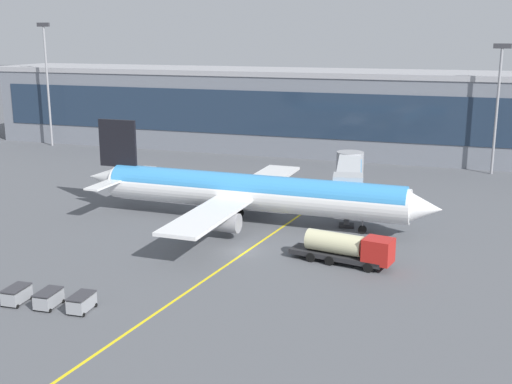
% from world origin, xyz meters
% --- Properties ---
extents(ground_plane, '(700.00, 700.00, 0.00)m').
position_xyz_m(ground_plane, '(0.00, 0.00, 0.00)').
color(ground_plane, '#515459').
extents(apron_lead_in_line, '(8.81, 79.58, 0.01)m').
position_xyz_m(apron_lead_in_line, '(0.88, 2.00, 0.00)').
color(apron_lead_in_line, yellow).
rests_on(apron_lead_in_line, ground_plane).
extents(terminal_building, '(179.34, 18.88, 16.13)m').
position_xyz_m(terminal_building, '(12.15, 63.47, 8.09)').
color(terminal_building, slate).
rests_on(terminal_building, ground_plane).
extents(main_airliner, '(46.66, 36.90, 12.14)m').
position_xyz_m(main_airliner, '(-2.75, 10.92, 3.92)').
color(main_airliner, white).
rests_on(main_airliner, ground_plane).
extents(jet_bridge, '(6.63, 18.99, 6.61)m').
position_xyz_m(jet_bridge, '(7.77, 21.07, 4.89)').
color(jet_bridge, '#B2B7BC').
rests_on(jet_bridge, ground_plane).
extents(fuel_tanker, '(11.07, 4.41, 3.25)m').
position_xyz_m(fuel_tanker, '(11.86, -0.29, 1.75)').
color(fuel_tanker, '#232326').
rests_on(fuel_tanker, ground_plane).
extents(baggage_cart_0, '(1.76, 2.74, 1.48)m').
position_xyz_m(baggage_cart_0, '(-13.81, -19.50, 0.78)').
color(baggage_cart_0, gray).
rests_on(baggage_cart_0, ground_plane).
extents(baggage_cart_1, '(1.76, 2.74, 1.48)m').
position_xyz_m(baggage_cart_1, '(-10.62, -19.31, 0.78)').
color(baggage_cart_1, gray).
rests_on(baggage_cart_1, ground_plane).
extents(baggage_cart_2, '(1.76, 2.74, 1.48)m').
position_xyz_m(baggage_cart_2, '(-7.42, -19.12, 0.78)').
color(baggage_cart_2, gray).
rests_on(baggage_cart_2, ground_plane).
extents(apron_light_mast_0, '(2.80, 0.50, 21.57)m').
position_xyz_m(apron_light_mast_0, '(26.37, 51.51, 12.73)').
color(apron_light_mast_0, gray).
rests_on(apron_light_mast_0, ground_plane).
extents(apron_light_mast_1, '(2.80, 0.50, 25.29)m').
position_xyz_m(apron_light_mast_1, '(-61.54, 51.51, 14.66)').
color(apron_light_mast_1, gray).
rests_on(apron_light_mast_1, ground_plane).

